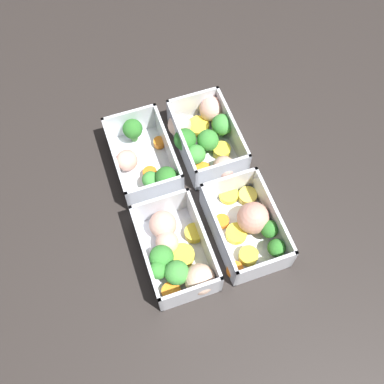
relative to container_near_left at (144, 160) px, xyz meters
name	(u,v)px	position (x,y,z in m)	size (l,w,h in m)	color
ground_plane	(192,198)	(0.08, 0.06, -0.03)	(4.00, 4.00, 0.00)	#282321
container_near_left	(144,160)	(0.00, 0.00, 0.00)	(0.15, 0.10, 0.06)	silver
container_near_right	(176,254)	(0.18, 0.00, 0.00)	(0.16, 0.11, 0.06)	silver
container_far_left	(205,136)	(-0.01, 0.11, 0.00)	(0.17, 0.12, 0.06)	silver
container_far_right	(249,225)	(0.17, 0.12, 0.00)	(0.16, 0.11, 0.06)	silver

